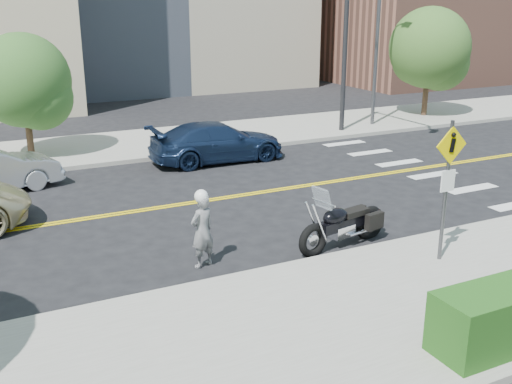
{
  "coord_description": "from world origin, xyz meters",
  "views": [
    {
      "loc": [
        -4.54,
        -15.13,
        5.39
      ],
      "look_at": [
        1.31,
        -3.29,
        1.2
      ],
      "focal_mm": 42.0,
      "sensor_mm": 36.0,
      "label": 1
    }
  ],
  "objects": [
    {
      "name": "parked_car_blue",
      "position": [
        3.37,
        3.98,
        0.7
      ],
      "size": [
        4.82,
        2.0,
        1.39
      ],
      "primitive_type": "imported",
      "rotation": [
        0.0,
        0.0,
        1.56
      ],
      "color": "#192A4B",
      "rests_on": "ground"
    },
    {
      "name": "sidewalk_far",
      "position": [
        0.0,
        7.5,
        0.07
      ],
      "size": [
        60.0,
        5.0,
        0.15
      ],
      "primitive_type": "cube",
      "color": "#9E9B91",
      "rests_on": "ground_plane"
    },
    {
      "name": "tree_far_a",
      "position": [
        -2.53,
        7.1,
        2.82
      ],
      "size": [
        3.26,
        3.26,
        4.45
      ],
      "rotation": [
        0.0,
        0.0,
        -0.29
      ],
      "color": "#382619",
      "rests_on": "ground"
    },
    {
      "name": "lamp_post",
      "position": [
        12.0,
        6.5,
        4.15
      ],
      "size": [
        0.16,
        0.16,
        8.0
      ],
      "primitive_type": "cylinder",
      "color": "#4C4C51",
      "rests_on": "sidewalk_far"
    },
    {
      "name": "motorcyclist",
      "position": [
        -0.36,
        -4.1,
        0.86
      ],
      "size": [
        0.69,
        0.57,
        1.72
      ],
      "rotation": [
        0.0,
        0.0,
        3.5
      ],
      "color": "#9A9B9E",
      "rests_on": "ground"
    },
    {
      "name": "sidewalk_near",
      "position": [
        0.0,
        -7.5,
        0.07
      ],
      "size": [
        60.0,
        5.0,
        0.15
      ],
      "primitive_type": "cube",
      "color": "#9E9B91",
      "rests_on": "ground_plane"
    },
    {
      "name": "motorcycle",
      "position": [
        2.97,
        -4.47,
        0.77
      ],
      "size": [
        2.64,
        1.23,
        1.55
      ],
      "primitive_type": null,
      "rotation": [
        0.0,
        0.0,
        0.19
      ],
      "color": "black",
      "rests_on": "ground"
    },
    {
      "name": "traffic_light",
      "position": [
        10.0,
        5.08,
        4.67
      ],
      "size": [
        0.28,
        4.5,
        7.0
      ],
      "color": "black",
      "rests_on": "sidewalk_far"
    },
    {
      "name": "tree_far_b",
      "position": [
        15.62,
        7.2,
        3.34
      ],
      "size": [
        3.8,
        3.8,
        5.25
      ],
      "rotation": [
        0.0,
        0.0,
        -0.22
      ],
      "color": "#382619",
      "rests_on": "ground"
    },
    {
      "name": "pedestrian_sign",
      "position": [
        4.2,
        -6.31,
        1.96
      ],
      "size": [
        0.78,
        0.08,
        3.0
      ],
      "color": "#4C4C51",
      "rests_on": "sidewalk_near"
    },
    {
      "name": "ground_plane",
      "position": [
        0.0,
        0.0,
        0.0
      ],
      "size": [
        120.0,
        120.0,
        0.0
      ],
      "primitive_type": "plane",
      "color": "black",
      "rests_on": "ground"
    }
  ]
}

